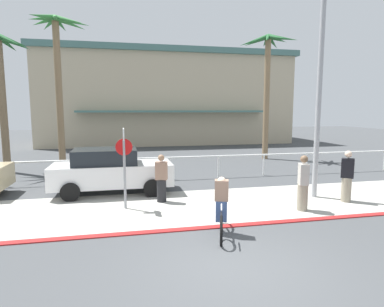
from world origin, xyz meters
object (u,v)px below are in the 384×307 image
(car_white_1, at_px, (111,170))
(pedestrian_2, at_px, (303,185))
(stop_sign_bike_lane, at_px, (124,157))
(palm_tree_3, at_px, (267,64))
(palm_tree_2, at_px, (58,50))
(cyclist_black_0, at_px, (221,208))
(pedestrian_0, at_px, (161,180))
(streetlight_curb, at_px, (324,76))
(pedestrian_1, at_px, (347,178))

(car_white_1, xyz_separation_m, pedestrian_2, (5.87, -3.52, -0.06))
(stop_sign_bike_lane, relative_size, palm_tree_3, 0.33)
(palm_tree_2, height_order, palm_tree_3, palm_tree_2)
(cyclist_black_0, bearing_deg, palm_tree_3, 60.84)
(pedestrian_0, bearing_deg, stop_sign_bike_lane, -156.47)
(palm_tree_2, distance_m, palm_tree_3, 12.21)
(pedestrian_2, bearing_deg, car_white_1, 149.09)
(palm_tree_3, xyz_separation_m, car_white_1, (-9.40, -6.95, -5.06))
(streetlight_curb, relative_size, palm_tree_3, 0.97)
(pedestrian_0, bearing_deg, pedestrian_1, -12.13)
(stop_sign_bike_lane, distance_m, pedestrian_0, 1.62)
(stop_sign_bike_lane, bearing_deg, cyclist_black_0, -49.08)
(palm_tree_3, xyz_separation_m, cyclist_black_0, (-6.59, -11.80, -5.23))
(stop_sign_bike_lane, distance_m, pedestrian_2, 5.62)
(stop_sign_bike_lane, xyz_separation_m, pedestrian_0, (1.22, 0.53, -0.92))
(palm_tree_3, bearing_deg, car_white_1, -143.54)
(car_white_1, bearing_deg, palm_tree_2, 112.24)
(streetlight_curb, xyz_separation_m, palm_tree_3, (2.25, 9.34, 1.65))
(pedestrian_0, distance_m, pedestrian_1, 6.29)
(streetlight_curb, relative_size, cyclist_black_0, 4.27)
(streetlight_curb, distance_m, pedestrian_1, 3.57)
(palm_tree_2, height_order, car_white_1, palm_tree_2)
(cyclist_black_0, distance_m, pedestrian_0, 3.41)
(palm_tree_2, bearing_deg, car_white_1, -67.76)
(cyclist_black_0, xyz_separation_m, pedestrian_2, (3.05, 1.34, 0.12))
(stop_sign_bike_lane, height_order, pedestrian_2, stop_sign_bike_lane)
(pedestrian_0, xyz_separation_m, pedestrian_1, (6.15, -1.32, 0.07))
(streetlight_curb, height_order, palm_tree_2, palm_tree_2)
(car_white_1, distance_m, pedestrian_1, 8.39)
(pedestrian_0, bearing_deg, streetlight_curb, -7.95)
(cyclist_black_0, relative_size, pedestrian_0, 1.07)
(streetlight_curb, bearing_deg, palm_tree_2, 137.14)
(palm_tree_3, relative_size, pedestrian_0, 4.73)
(stop_sign_bike_lane, xyz_separation_m, car_white_1, (-0.48, 2.16, -0.81))
(car_white_1, relative_size, pedestrian_0, 2.68)
(stop_sign_bike_lane, relative_size, car_white_1, 0.58)
(palm_tree_2, bearing_deg, stop_sign_bike_lane, -69.97)
(car_white_1, distance_m, pedestrian_2, 6.84)
(streetlight_curb, relative_size, car_white_1, 1.70)
(palm_tree_2, bearing_deg, cyclist_black_0, -64.35)
(streetlight_curb, height_order, pedestrian_0, streetlight_curb)
(pedestrian_1, bearing_deg, palm_tree_3, 81.10)
(palm_tree_2, xyz_separation_m, palm_tree_3, (12.20, 0.10, -0.39))
(pedestrian_2, bearing_deg, cyclist_black_0, -156.35)
(car_white_1, height_order, pedestrian_1, pedestrian_1)
(stop_sign_bike_lane, distance_m, cyclist_black_0, 3.70)
(cyclist_black_0, height_order, pedestrian_1, pedestrian_1)
(streetlight_curb, distance_m, palm_tree_3, 9.75)
(palm_tree_3, height_order, pedestrian_1, palm_tree_3)
(car_white_1, relative_size, cyclist_black_0, 2.50)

